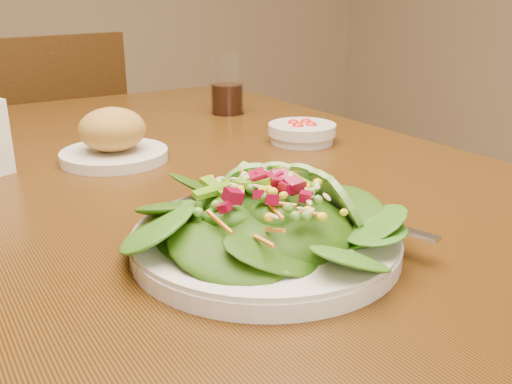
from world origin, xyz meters
TOP-DOWN VIEW (x-y plane):
  - dining_table at (0.00, 0.00)m, footprint 0.90×1.40m
  - chair_far at (0.00, 1.03)m, footprint 0.48×0.49m
  - salad_plate at (-0.07, -0.34)m, footprint 0.30×0.30m
  - bread_plate at (-0.10, 0.09)m, footprint 0.18×0.18m
  - tomato_bowl at (0.24, 0.02)m, footprint 0.13×0.13m
  - drinking_glass at (0.25, 0.32)m, footprint 0.08×0.08m

SIDE VIEW (x-z plane):
  - chair_far at x=0.00m, z-range 0.03..0.93m
  - dining_table at x=0.00m, z-range 0.27..1.02m
  - tomato_bowl at x=0.24m, z-range 0.75..0.79m
  - salad_plate at x=-0.07m, z-range 0.74..0.82m
  - bread_plate at x=-0.10m, z-range 0.74..0.83m
  - drinking_glass at x=0.25m, z-range 0.74..0.88m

